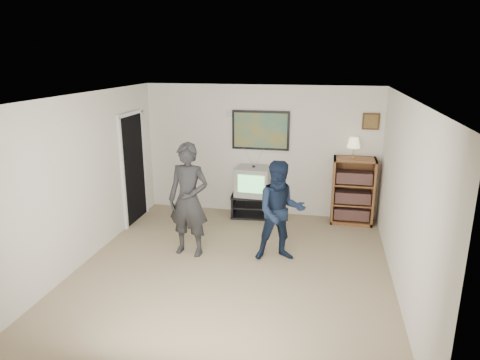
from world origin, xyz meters
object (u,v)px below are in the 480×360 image
(bookshelf, at_px, (353,191))
(person_tall, at_px, (189,200))
(media_stand, at_px, (254,205))
(crt_television, at_px, (254,181))
(person_short, at_px, (280,211))

(bookshelf, xyz_separation_m, person_tall, (-2.55, -1.85, 0.27))
(person_tall, bearing_deg, media_stand, 74.38)
(media_stand, height_order, bookshelf, bookshelf)
(crt_television, relative_size, person_short, 0.42)
(crt_television, distance_m, bookshelf, 1.85)
(media_stand, bearing_deg, bookshelf, -3.17)
(media_stand, height_order, crt_television, crt_television)
(bookshelf, bearing_deg, person_short, -122.90)
(person_short, bearing_deg, crt_television, 96.87)
(person_tall, relative_size, person_short, 1.15)
(media_stand, relative_size, person_tall, 0.52)
(person_tall, bearing_deg, bookshelf, 42.16)
(bookshelf, height_order, person_tall, person_tall)
(media_stand, xyz_separation_m, person_tall, (-0.72, -1.80, 0.67))
(bookshelf, relative_size, person_tall, 0.70)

